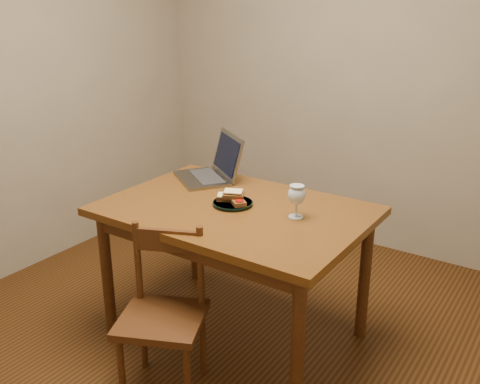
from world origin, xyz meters
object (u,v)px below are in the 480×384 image
Objects in this scene: table at (235,223)px; chair at (163,307)px; milk_glass at (296,201)px; plate at (233,203)px; laptop at (214,167)px.

chair reaches higher than table.
chair is at bearing -120.38° from milk_glass.
plate is 1.25× the size of milk_glass.
chair is (-0.03, -0.53, -0.23)m from table.
table is at bearing 62.81° from chair.
plate is at bearing -6.23° from laptop.
plate is (0.00, 0.55, 0.32)m from chair.
chair is 0.79m from milk_glass.
laptop reaches higher than table.
plate is at bearing 145.52° from table.
laptop is at bearing 139.37° from table.
milk_glass is 0.73m from laptop.
chair is 2.33× the size of plate.
table is at bearing -170.30° from milk_glass.
laptop is at bearing 87.49° from chair.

